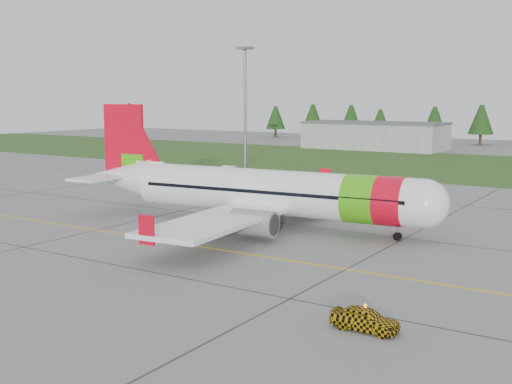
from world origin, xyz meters
The scene contains 8 objects.
ground centered at (0.00, 0.00, 0.00)m, with size 320.00×320.00×0.00m, color gray.
aircraft centered at (-2.97, 17.84, 3.28)m, with size 37.58×34.75×11.38m.
follow_me_car centered at (15.91, -2.47, 1.84)m, with size 1.48×1.26×3.68m, color #E6B40C.
service_van centered at (-29.19, 48.69, 2.28)m, with size 1.59×1.50×4.56m, color white.
grass_strip centered at (0.00, 82.00, 0.01)m, with size 320.00×50.00×0.03m, color #30561E.
taxi_guideline centered at (0.00, 8.00, 0.01)m, with size 120.00×0.25×0.02m, color gold.
hangar_west centered at (-30.00, 110.00, 3.00)m, with size 32.00×14.00×6.00m, color #A8A8A3.
floodlight_mast centered at (-32.00, 58.00, 10.00)m, with size 0.50×0.50×20.00m, color slate.
Camera 1 is at (28.52, -32.54, 12.07)m, focal length 45.00 mm.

